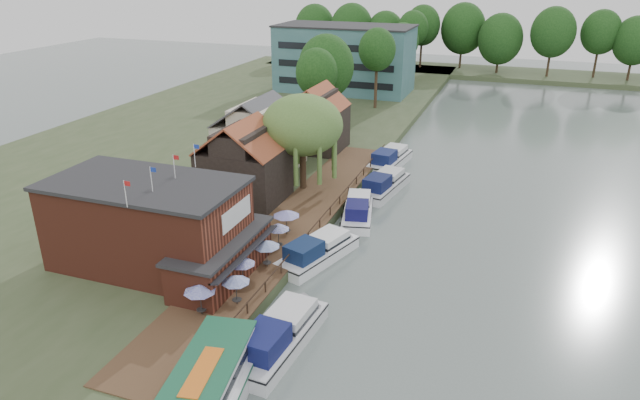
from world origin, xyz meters
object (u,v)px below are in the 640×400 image
(cruiser_1, at_px, (318,248))
(cottage_b, at_px, (260,133))
(willow, at_px, (303,143))
(umbrella_2, at_px, (242,271))
(cruiser_0, at_px, (279,331))
(pub, at_px, (169,227))
(umbrella_4, at_px, (279,236))
(cruiser_4, at_px, (390,157))
(cruiser_3, at_px, (384,182))
(umbrella_5, at_px, (287,222))
(umbrella_1, at_px, (236,290))
(swan, at_px, (226,367))
(cruiser_2, at_px, (358,207))
(cottage_c, at_px, (317,118))
(hotel_block, at_px, (345,58))
(cottage_a, at_px, (244,161))
(umbrella_0, at_px, (201,300))
(umbrella_3, at_px, (267,254))

(cruiser_1, bearing_deg, cottage_b, 145.20)
(willow, relative_size, cruiser_1, 1.04)
(umbrella_2, distance_m, cruiser_0, 7.13)
(pub, xyz_separation_m, cottage_b, (-4.00, 25.00, 0.60))
(umbrella_4, bearing_deg, cruiser_1, 16.11)
(cruiser_4, bearing_deg, umbrella_2, -88.33)
(umbrella_2, bearing_deg, pub, 174.39)
(cruiser_3, bearing_deg, cottage_b, -173.73)
(willow, bearing_deg, cruiser_0, -71.95)
(umbrella_5, bearing_deg, umbrella_1, -84.65)
(willow, relative_size, umbrella_2, 4.39)
(cruiser_4, distance_m, swan, 41.97)
(cottage_b, bearing_deg, cruiser_2, -29.63)
(cruiser_3, bearing_deg, cottage_c, 148.83)
(umbrella_5, bearing_deg, cruiser_4, 81.30)
(cruiser_0, relative_size, cruiser_2, 1.10)
(cruiser_1, xyz_separation_m, cruiser_3, (1.52, 17.49, 0.04))
(cottage_c, xyz_separation_m, umbrella_4, (6.78, -28.13, -2.96))
(hotel_block, relative_size, willow, 2.44)
(cruiser_4, height_order, swan, cruiser_4)
(cottage_b, height_order, cruiser_4, cottage_b)
(hotel_block, distance_m, cruiser_3, 50.97)
(cottage_b, bearing_deg, cruiser_1, -52.34)
(willow, bearing_deg, swan, -78.19)
(cottage_c, relative_size, umbrella_1, 3.58)
(cottage_a, height_order, cruiser_1, cottage_a)
(hotel_block, bearing_deg, cruiser_0, -75.48)
(cruiser_3, bearing_deg, cruiser_1, -86.12)
(hotel_block, xyz_separation_m, cottage_a, (7.00, -56.00, -1.90))
(umbrella_1, distance_m, umbrella_2, 2.65)
(cruiser_3, bearing_deg, swan, -84.72)
(umbrella_0, relative_size, umbrella_2, 1.00)
(cottage_c, height_order, cruiser_1, cottage_c)
(willow, distance_m, cruiser_0, 27.25)
(umbrella_1, bearing_deg, cruiser_4, 85.84)
(swan, bearing_deg, umbrella_2, 109.49)
(umbrella_0, distance_m, cruiser_0, 6.18)
(umbrella_1, bearing_deg, umbrella_4, 94.19)
(hotel_block, distance_m, cruiser_2, 57.88)
(umbrella_2, distance_m, cruiser_3, 25.45)
(hotel_block, bearing_deg, cruiser_3, -67.28)
(umbrella_1, height_order, cruiser_4, umbrella_1)
(pub, xyz_separation_m, cruiser_4, (10.10, 33.26, -3.38))
(umbrella_2, height_order, cruiser_3, umbrella_2)
(cruiser_3, relative_size, cruiser_4, 0.99)
(hotel_block, xyz_separation_m, umbrella_5, (14.34, -62.32, -4.86))
(umbrella_4, height_order, swan, umbrella_4)
(pub, distance_m, cruiser_4, 34.92)
(cottage_c, xyz_separation_m, umbrella_3, (7.20, -31.42, -2.96))
(cottage_a, distance_m, cottage_c, 19.03)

